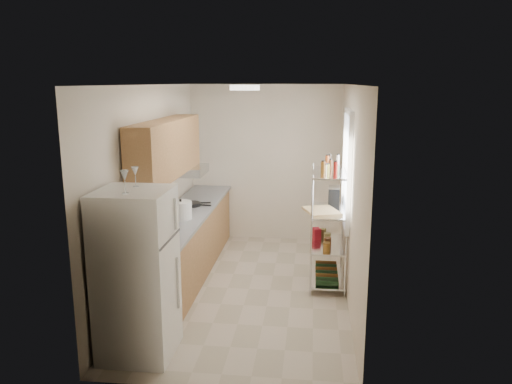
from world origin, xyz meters
TOP-DOWN VIEW (x-y plane):
  - room at (0.00, 0.00)m, footprint 2.52×4.42m
  - counter_run at (-0.92, 0.44)m, footprint 0.63×3.51m
  - upper_cabinets at (-1.05, 0.10)m, footprint 0.33×2.20m
  - range_hood at (-1.00, 0.90)m, footprint 0.50×0.60m
  - window at (1.23, 0.35)m, footprint 0.06×1.00m
  - bakers_rack at (1.00, 0.30)m, footprint 0.45×0.90m
  - ceiling_dome at (0.00, -0.30)m, footprint 0.34×0.34m
  - refrigerator at (-0.87, -1.66)m, footprint 0.68×0.68m
  - wine_glass_a at (-0.88, -1.81)m, footprint 0.08×0.08m
  - wine_glass_b at (-0.89, -1.51)m, footprint 0.07×0.07m
  - rice_cooker at (-0.89, 0.06)m, footprint 0.29×0.29m
  - frying_pan_large at (-0.93, 0.76)m, footprint 0.32×0.32m
  - frying_pan_small at (-0.92, 0.81)m, footprint 0.25×0.25m
  - cutting_board at (0.91, 0.18)m, footprint 0.52×0.59m
  - espresso_machine at (1.08, 0.56)m, footprint 0.16×0.23m
  - storage_bag at (0.86, 0.48)m, footprint 0.13×0.15m

SIDE VIEW (x-z plane):
  - counter_run at x=-0.92m, z-range 0.00..0.90m
  - storage_bag at x=0.86m, z-range 0.56..0.71m
  - refrigerator at x=-0.87m, z-range 0.00..1.65m
  - frying_pan_small at x=-0.92m, z-range 0.90..0.94m
  - frying_pan_large at x=-0.93m, z-range 0.90..0.95m
  - rice_cooker at x=-0.89m, z-range 0.90..1.13m
  - cutting_board at x=0.91m, z-range 1.01..1.04m
  - bakers_rack at x=1.00m, z-range 0.24..1.97m
  - espresso_machine at x=1.08m, z-range 1.01..1.27m
  - room at x=0.00m, z-range -0.01..2.61m
  - range_hood at x=-1.00m, z-range 1.33..1.45m
  - window at x=1.23m, z-range 0.82..2.28m
  - wine_glass_b at x=-0.89m, z-range 1.65..1.85m
  - wine_glass_a at x=-0.88m, z-range 1.65..1.87m
  - upper_cabinets at x=-1.05m, z-range 1.45..2.17m
  - ceiling_dome at x=0.00m, z-range 2.54..2.60m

